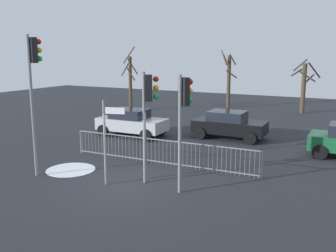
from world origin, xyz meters
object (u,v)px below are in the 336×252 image
at_px(traffic_light_foreground_right, 148,102).
at_px(bare_tree_left, 130,81).
at_px(direction_sign_post, 106,138).
at_px(traffic_light_mid_left, 33,74).
at_px(car_black_near, 229,124).
at_px(car_silver_mid, 131,122).
at_px(bare_tree_centre, 304,85).
at_px(bare_tree_right, 229,79).
at_px(traffic_light_rear_left, 184,107).

xyz_separation_m(traffic_light_foreground_right, bare_tree_left, (-9.91, 13.96, -0.54)).
xyz_separation_m(direction_sign_post, bare_tree_left, (-8.74, 14.83, 0.65)).
bearing_deg(traffic_light_mid_left, car_black_near, 78.95).
relative_size(direction_sign_post, car_silver_mid, 0.77).
relative_size(bare_tree_centre, bare_tree_right, 0.86).
bearing_deg(traffic_light_mid_left, car_silver_mid, 109.42).
height_order(traffic_light_mid_left, car_black_near, traffic_light_mid_left).
relative_size(traffic_light_rear_left, car_silver_mid, 1.01).
height_order(traffic_light_rear_left, bare_tree_right, bare_tree_right).
height_order(traffic_light_foreground_right, bare_tree_right, bare_tree_right).
bearing_deg(bare_tree_right, traffic_light_foreground_right, -79.40).
relative_size(traffic_light_rear_left, bare_tree_left, 0.78).
xyz_separation_m(traffic_light_rear_left, bare_tree_left, (-11.36, 14.22, -0.52)).
xyz_separation_m(car_silver_mid, bare_tree_centre, (7.16, 12.65, 1.34)).
distance_m(bare_tree_left, bare_tree_centre, 13.23).
xyz_separation_m(traffic_light_mid_left, bare_tree_centre, (6.45, 20.05, -1.66)).
xyz_separation_m(traffic_light_foreground_right, bare_tree_centre, (2.39, 18.84, -0.75)).
height_order(traffic_light_mid_left, bare_tree_left, traffic_light_mid_left).
height_order(car_silver_mid, bare_tree_right, bare_tree_right).
xyz_separation_m(traffic_light_mid_left, car_silver_mid, (-0.70, 7.40, -3.01)).
distance_m(traffic_light_mid_left, traffic_light_foreground_right, 4.33).
distance_m(direction_sign_post, bare_tree_left, 17.23).
bearing_deg(bare_tree_left, bare_tree_centre, 21.64).
bearing_deg(direction_sign_post, traffic_light_rear_left, -2.27).
bearing_deg(traffic_light_foreground_right, car_silver_mid, -178.87).
bearing_deg(direction_sign_post, car_silver_mid, 101.60).
distance_m(traffic_light_rear_left, direction_sign_post, 2.94).
xyz_separation_m(traffic_light_mid_left, direction_sign_post, (2.89, 0.34, -2.10)).
bearing_deg(traffic_light_mid_left, traffic_light_rear_left, 23.78).
relative_size(traffic_light_foreground_right, direction_sign_post, 1.31).
height_order(car_black_near, car_silver_mid, same).
xyz_separation_m(traffic_light_mid_left, car_black_near, (4.30, 9.21, -3.01)).
height_order(traffic_light_rear_left, traffic_light_mid_left, traffic_light_mid_left).
bearing_deg(bare_tree_centre, traffic_light_mid_left, -107.84).
height_order(traffic_light_rear_left, bare_tree_centre, bare_tree_centre).
bearing_deg(car_silver_mid, traffic_light_rear_left, -47.56).
xyz_separation_m(car_black_near, bare_tree_right, (-3.79, 10.97, 1.57)).
distance_m(traffic_light_mid_left, direction_sign_post, 3.59).
height_order(direction_sign_post, car_black_near, direction_sign_post).
bearing_deg(car_silver_mid, car_black_near, 18.32).
bearing_deg(bare_tree_right, car_silver_mid, -95.43).
distance_m(traffic_light_rear_left, traffic_light_mid_left, 5.67).
relative_size(traffic_light_mid_left, bare_tree_left, 1.04).
bearing_deg(car_black_near, traffic_light_mid_left, -116.12).
height_order(traffic_light_mid_left, bare_tree_centre, traffic_light_mid_left).
bearing_deg(bare_tree_right, direction_sign_post, -83.15).
xyz_separation_m(traffic_light_rear_left, direction_sign_post, (-2.62, -0.61, -1.17)).
distance_m(traffic_light_rear_left, traffic_light_foreground_right, 1.48).
relative_size(traffic_light_mid_left, traffic_light_foreground_right, 1.32).
xyz_separation_m(traffic_light_rear_left, traffic_light_foreground_right, (-1.46, 0.26, 0.03)).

